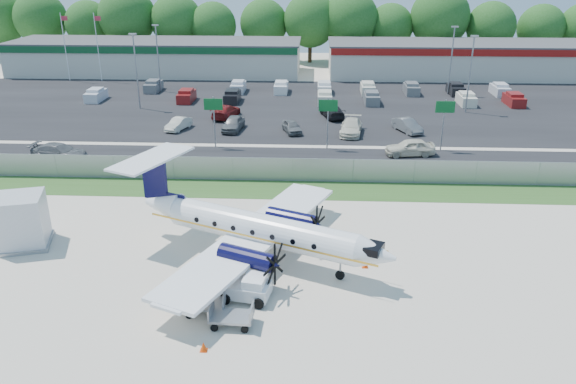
{
  "coord_description": "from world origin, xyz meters",
  "views": [
    {
      "loc": [
        1.73,
        -29.57,
        16.96
      ],
      "look_at": [
        0.0,
        6.0,
        2.3
      ],
      "focal_mm": 35.0,
      "sensor_mm": 36.0,
      "label": 1
    }
  ],
  "objects_px": {
    "aircraft": "(256,228)",
    "baggage_cart_near": "(205,303)",
    "baggage_cart_far": "(231,316)",
    "service_container": "(22,223)",
    "pushback_tug": "(248,288)"
  },
  "relations": [
    {
      "from": "pushback_tug",
      "to": "service_container",
      "type": "relative_size",
      "value": 0.75
    },
    {
      "from": "service_container",
      "to": "pushback_tug",
      "type": "bearing_deg",
      "value": -20.18
    },
    {
      "from": "baggage_cart_near",
      "to": "baggage_cart_far",
      "type": "height_order",
      "value": "baggage_cart_far"
    },
    {
      "from": "baggage_cart_far",
      "to": "service_container",
      "type": "distance_m",
      "value": 16.58
    },
    {
      "from": "pushback_tug",
      "to": "service_container",
      "type": "distance_m",
      "value": 16.07
    },
    {
      "from": "aircraft",
      "to": "pushback_tug",
      "type": "relative_size",
      "value": 6.21
    },
    {
      "from": "aircraft",
      "to": "service_container",
      "type": "bearing_deg",
      "value": 175.79
    },
    {
      "from": "aircraft",
      "to": "service_container",
      "type": "distance_m",
      "value": 15.15
    },
    {
      "from": "aircraft",
      "to": "pushback_tug",
      "type": "xyz_separation_m",
      "value": [
        -0.04,
        -4.42,
        -1.43
      ]
    },
    {
      "from": "aircraft",
      "to": "pushback_tug",
      "type": "distance_m",
      "value": 4.65
    },
    {
      "from": "baggage_cart_near",
      "to": "aircraft",
      "type": "bearing_deg",
      "value": 69.66
    },
    {
      "from": "service_container",
      "to": "baggage_cart_far",
      "type": "bearing_deg",
      "value": -28.78
    },
    {
      "from": "aircraft",
      "to": "baggage_cart_near",
      "type": "height_order",
      "value": "aircraft"
    },
    {
      "from": "aircraft",
      "to": "baggage_cart_near",
      "type": "bearing_deg",
      "value": -110.34
    },
    {
      "from": "baggage_cart_near",
      "to": "service_container",
      "type": "height_order",
      "value": "service_container"
    }
  ]
}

